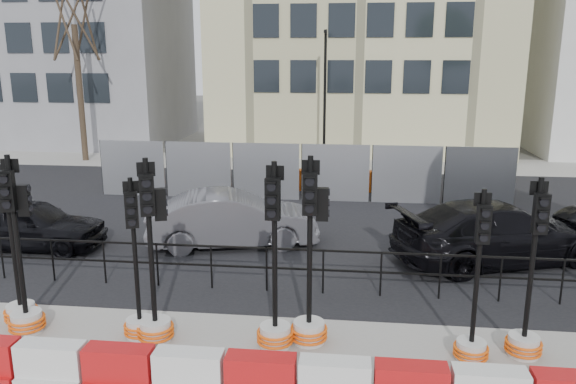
# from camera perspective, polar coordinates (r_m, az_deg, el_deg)

# --- Properties ---
(ground) EXTENTS (120.00, 120.00, 0.00)m
(ground) POSITION_cam_1_polar(r_m,az_deg,el_deg) (11.15, -3.11, -12.55)
(ground) COLOR #51514C
(ground) RESTS_ON ground
(road) EXTENTS (40.00, 14.00, 0.03)m
(road) POSITION_cam_1_polar(r_m,az_deg,el_deg) (17.64, 0.66, -2.46)
(road) COLOR black
(road) RESTS_ON ground
(sidewalk_far) EXTENTS (40.00, 4.00, 0.02)m
(sidewalk_far) POSITION_cam_1_polar(r_m,az_deg,el_deg) (26.37, 2.67, 2.95)
(sidewalk_far) COLOR gray
(sidewalk_far) RESTS_ON ground
(building_grey) EXTENTS (11.00, 9.06, 14.00)m
(building_grey) POSITION_cam_1_polar(r_m,az_deg,el_deg) (35.56, -20.58, 16.23)
(building_grey) COLOR gray
(building_grey) RESTS_ON ground
(kerb_railing) EXTENTS (18.00, 0.04, 1.00)m
(kerb_railing) POSITION_cam_1_polar(r_m,az_deg,el_deg) (11.96, -2.20, -7.07)
(kerb_railing) COLOR black
(kerb_railing) RESTS_ON ground
(heras_fencing) EXTENTS (14.33, 1.72, 2.00)m
(heras_fencing) POSITION_cam_1_polar(r_m,az_deg,el_deg) (20.17, 1.45, 1.56)
(heras_fencing) COLOR gray
(heras_fencing) RESTS_ON ground
(lamp_post_far) EXTENTS (0.12, 0.56, 6.00)m
(lamp_post_far) POSITION_cam_1_polar(r_m,az_deg,el_deg) (24.92, 3.75, 9.77)
(lamp_post_far) COLOR black
(lamp_post_far) RESTS_ON ground
(tree_bare_far) EXTENTS (2.00, 2.00, 9.00)m
(tree_bare_far) POSITION_cam_1_polar(r_m,az_deg,el_deg) (28.41, -20.97, 16.34)
(tree_bare_far) COLOR #473828
(tree_bare_far) RESTS_ON ground
(barrier_row) EXTENTS (16.75, 0.50, 0.80)m
(barrier_row) POSITION_cam_1_polar(r_m,az_deg,el_deg) (8.57, -6.42, -18.55)
(barrier_row) COLOR red
(barrier_row) RESTS_ON ground
(traffic_signal_a) EXTENTS (0.61, 0.61, 3.12)m
(traffic_signal_a) POSITION_cam_1_polar(r_m,az_deg,el_deg) (11.75, -25.71, -9.10)
(traffic_signal_a) COLOR beige
(traffic_signal_a) RESTS_ON ground
(traffic_signal_b) EXTENTS (0.65, 0.65, 3.30)m
(traffic_signal_b) POSITION_cam_1_polar(r_m,az_deg,el_deg) (11.27, -25.26, -9.24)
(traffic_signal_b) COLOR beige
(traffic_signal_b) RESTS_ON ground
(traffic_signal_c) EXTENTS (0.58, 0.58, 2.93)m
(traffic_signal_c) POSITION_cam_1_polar(r_m,az_deg,el_deg) (10.49, -14.94, -11.12)
(traffic_signal_c) COLOR beige
(traffic_signal_c) RESTS_ON ground
(traffic_signal_d) EXTENTS (0.65, 0.65, 3.30)m
(traffic_signal_d) POSITION_cam_1_polar(r_m,az_deg,el_deg) (10.20, -13.41, -10.64)
(traffic_signal_d) COLOR beige
(traffic_signal_d) RESTS_ON ground
(traffic_signal_e) EXTENTS (0.65, 0.65, 3.28)m
(traffic_signal_e) POSITION_cam_1_polar(r_m,az_deg,el_deg) (9.81, -1.35, -11.98)
(traffic_signal_e) COLOR beige
(traffic_signal_e) RESTS_ON ground
(traffic_signal_f) EXTENTS (0.66, 0.66, 3.34)m
(traffic_signal_f) POSITION_cam_1_polar(r_m,az_deg,el_deg) (9.87, 2.23, -11.03)
(traffic_signal_f) COLOR beige
(traffic_signal_f) RESTS_ON ground
(traffic_signal_g) EXTENTS (0.58, 0.58, 2.93)m
(traffic_signal_g) POSITION_cam_1_polar(r_m,az_deg,el_deg) (9.89, 18.28, -12.94)
(traffic_signal_g) COLOR beige
(traffic_signal_g) RESTS_ON ground
(traffic_signal_h) EXTENTS (0.61, 0.61, 3.09)m
(traffic_signal_h) POSITION_cam_1_polar(r_m,az_deg,el_deg) (10.32, 23.04, -12.03)
(traffic_signal_h) COLOR beige
(traffic_signal_h) RESTS_ON ground
(car_a) EXTENTS (1.59, 3.89, 1.32)m
(car_a) POSITION_cam_1_polar(r_m,az_deg,el_deg) (16.08, -24.80, -2.98)
(car_a) COLOR black
(car_a) RESTS_ON ground
(car_b) EXTENTS (3.69, 5.17, 1.46)m
(car_b) POSITION_cam_1_polar(r_m,az_deg,el_deg) (14.86, -5.68, -2.77)
(car_b) COLOR #515056
(car_b) RESTS_ON ground
(car_c) EXTENTS (5.56, 6.60, 1.51)m
(car_c) POSITION_cam_1_polar(r_m,az_deg,el_deg) (14.53, 20.54, -3.88)
(car_c) COLOR black
(car_c) RESTS_ON ground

